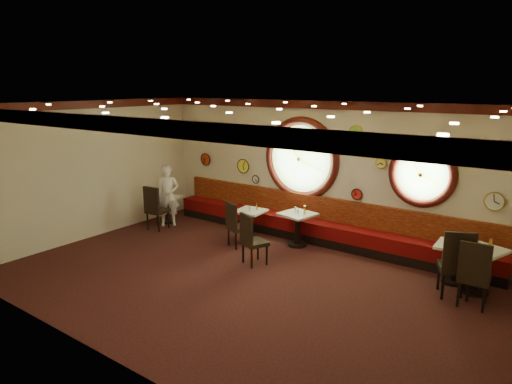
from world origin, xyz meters
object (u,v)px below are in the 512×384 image
chair_c (251,236)px  condiment_e_salt (478,244)px  table_e (477,265)px  chair_e (474,270)px  table_b (250,221)px  condiment_a_salt (166,195)px  table_d (455,259)px  condiment_c_salt (295,209)px  chair_a (155,205)px  waiter (168,196)px  condiment_c_pepper (298,211)px  condiment_d_pepper (454,243)px  condiment_c_bottle (305,210)px  condiment_e_bottle (490,243)px  table_c (297,225)px  condiment_d_bottle (464,241)px  condiment_d_salt (452,241)px  chair_d (457,260)px  condiment_a_pepper (168,195)px  table_a (168,206)px  condiment_b_bottle (257,206)px  condiment_b_salt (250,207)px  condiment_b_pepper (250,209)px  chair_b (235,222)px  condiment_a_bottle (171,194)px  condiment_e_pepper (480,245)px

chair_c → condiment_e_salt: size_ratio=5.83×
table_e → chair_e: 0.67m
table_b → condiment_a_salt: (-2.63, -0.20, 0.29)m
table_d → condiment_c_salt: 3.48m
table_d → condiment_c_salt: (-3.46, 0.12, 0.35)m
chair_a → waiter: bearing=86.6°
condiment_a_salt → table_e: bearing=1.7°
table_e → condiment_c_pepper: size_ratio=10.19×
condiment_d_pepper → condiment_c_bottle: bearing=177.6°
condiment_c_pepper → condiment_e_bottle: size_ratio=0.54×
table_b → table_c: 1.16m
chair_c → condiment_d_bottle: chair_c is taller
chair_c → table_b: bearing=150.7°
chair_c → condiment_c_pepper: 1.53m
condiment_a_salt → condiment_d_salt: 7.04m
table_b → condiment_c_salt: 1.13m
condiment_c_pepper → condiment_d_bottle: bearing=0.7°
chair_d → condiment_a_pepper: bearing=154.0°
table_a → table_b: size_ratio=1.16×
table_a → chair_e: 7.52m
chair_c → condiment_b_bottle: (-0.85, 1.39, 0.17)m
table_c → condiment_b_salt: size_ratio=8.91×
chair_e → condiment_a_salt: chair_e is taller
condiment_d_pepper → condiment_e_bottle: (0.58, -0.04, 0.12)m
condiment_d_bottle → condiment_d_salt: bearing=-166.3°
condiment_b_bottle → condiment_d_salt: bearing=1.5°
table_a → chair_c: (3.51, -1.07, 0.18)m
condiment_b_salt → condiment_b_bottle: bearing=22.1°
table_d → condiment_c_bottle: size_ratio=4.01×
table_a → condiment_b_pepper: (2.59, 0.13, 0.32)m
table_c → condiment_b_pepper: bearing=-163.6°
condiment_a_salt → condiment_c_bottle: (3.91, 0.50, 0.12)m
condiment_c_bottle → condiment_d_bottle: size_ratio=1.24×
chair_e → chair_b: bearing=176.0°
chair_a → chair_e: chair_e is taller
condiment_a_pepper → condiment_b_pepper: 2.60m
table_b → condiment_e_salt: condiment_e_salt is taller
condiment_a_bottle → condiment_e_salt: (7.33, 0.20, 0.11)m
chair_d → condiment_e_pepper: 0.55m
condiment_a_bottle → condiment_d_bottle: 7.08m
table_c → condiment_a_bottle: size_ratio=5.28×
condiment_b_pepper → condiment_c_pepper: bearing=15.5°
condiment_a_pepper → condiment_e_bottle: 7.59m
table_c → condiment_b_bottle: condiment_b_bottle is taller
chair_a → condiment_d_bottle: size_ratio=4.67×
chair_d → condiment_b_salt: size_ratio=8.20×
chair_a → chair_e: size_ratio=0.98×
table_c → condiment_e_pepper: size_ratio=8.03×
waiter → condiment_a_pepper: bearing=91.2°
table_b → table_d: table_d is taller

